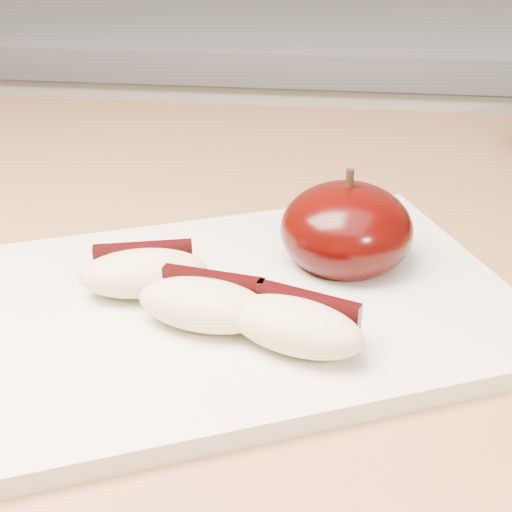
# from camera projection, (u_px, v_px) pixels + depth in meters

# --- Properties ---
(back_cabinet) EXTENTS (2.40, 0.62, 0.94)m
(back_cabinet) POSITION_uv_depth(u_px,v_px,m) (319.00, 274.00, 1.32)
(back_cabinet) COLOR silver
(back_cabinet) RESTS_ON ground
(cutting_board) EXTENTS (0.36, 0.32, 0.01)m
(cutting_board) POSITION_uv_depth(u_px,v_px,m) (256.00, 302.00, 0.42)
(cutting_board) COLOR silver
(cutting_board) RESTS_ON island_counter
(apple_half) EXTENTS (0.10, 0.10, 0.07)m
(apple_half) POSITION_uv_depth(u_px,v_px,m) (346.00, 230.00, 0.44)
(apple_half) COLOR black
(apple_half) RESTS_ON cutting_board
(apple_wedge_a) EXTENTS (0.08, 0.05, 0.03)m
(apple_wedge_a) POSITION_uv_depth(u_px,v_px,m) (144.00, 272.00, 0.41)
(apple_wedge_a) COLOR #DAC28A
(apple_wedge_a) RESTS_ON cutting_board
(apple_wedge_b) EXTENTS (0.08, 0.05, 0.03)m
(apple_wedge_b) POSITION_uv_depth(u_px,v_px,m) (205.00, 303.00, 0.38)
(apple_wedge_b) COLOR #DAC28A
(apple_wedge_b) RESTS_ON cutting_board
(apple_wedge_c) EXTENTS (0.08, 0.06, 0.03)m
(apple_wedge_c) POSITION_uv_depth(u_px,v_px,m) (297.00, 325.00, 0.36)
(apple_wedge_c) COLOR #DAC28A
(apple_wedge_c) RESTS_ON cutting_board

